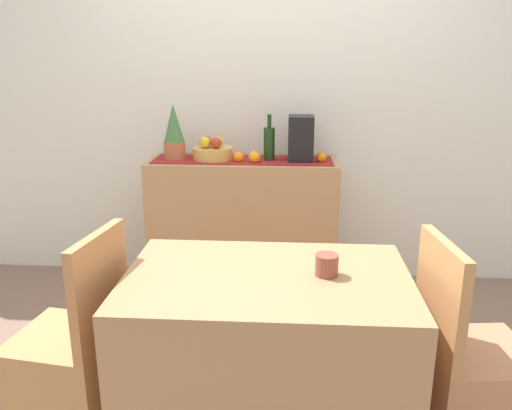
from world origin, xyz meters
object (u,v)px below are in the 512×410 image
object	(u,v)px
wine_bottle	(269,143)
coffee_maker	(301,139)
potted_plant	(174,133)
dining_table	(267,359)
chair_by_corner	(470,390)
sideboard_console	(243,225)
chair_near_window	(73,374)
fruit_bowl	(213,153)
coffee_cup	(327,265)

from	to	relation	value
wine_bottle	coffee_maker	xyz separation A→B (m)	(0.20, 0.00, 0.03)
potted_plant	dining_table	distance (m)	1.76
coffee_maker	dining_table	distance (m)	1.62
dining_table	chair_by_corner	bearing A→B (deg)	-0.13
potted_plant	chair_by_corner	bearing A→B (deg)	-44.74
sideboard_console	coffee_maker	size ratio (longest dim) A/B	4.25
potted_plant	chair_by_corner	world-z (taller)	potted_plant
chair_by_corner	sideboard_console	bearing A→B (deg)	125.25
potted_plant	chair_by_corner	size ratio (longest dim) A/B	0.40
wine_bottle	dining_table	size ratio (longest dim) A/B	0.27
dining_table	chair_near_window	bearing A→B (deg)	-179.83
coffee_maker	chair_near_window	size ratio (longest dim) A/B	0.32
potted_plant	chair_near_window	xyz separation A→B (m)	(-0.14, -1.48, -0.79)
sideboard_console	coffee_maker	world-z (taller)	coffee_maker
fruit_bowl	wine_bottle	bearing A→B (deg)	0.00
coffee_cup	coffee_maker	bearing A→B (deg)	93.23
chair_near_window	wine_bottle	bearing A→B (deg)	62.82
wine_bottle	coffee_cup	xyz separation A→B (m)	(0.28, -1.45, -0.22)
sideboard_console	coffee_maker	xyz separation A→B (m)	(0.37, 0.00, 0.59)
chair_by_corner	dining_table	bearing A→B (deg)	179.87
coffee_cup	chair_by_corner	size ratio (longest dim) A/B	0.10
dining_table	sideboard_console	bearing A→B (deg)	98.79
sideboard_console	chair_near_window	distance (m)	1.60
wine_bottle	coffee_maker	size ratio (longest dim) A/B	1.03
fruit_bowl	potted_plant	bearing A→B (deg)	180.00
coffee_maker	coffee_cup	distance (m)	1.48
potted_plant	chair_near_window	world-z (taller)	potted_plant
coffee_maker	dining_table	xyz separation A→B (m)	(-0.14, -1.47, -0.66)
wine_bottle	chair_near_window	distance (m)	1.81
fruit_bowl	dining_table	distance (m)	1.63
potted_plant	dining_table	xyz separation A→B (m)	(0.67, -1.47, -0.69)
chair_by_corner	fruit_bowl	bearing A→B (deg)	130.01
wine_bottle	dining_table	bearing A→B (deg)	-87.78
coffee_maker	coffee_cup	world-z (taller)	coffee_maker
potted_plant	dining_table	world-z (taller)	potted_plant
potted_plant	coffee_cup	bearing A→B (deg)	-58.25
dining_table	chair_by_corner	xyz separation A→B (m)	(0.81, -0.00, -0.10)
wine_bottle	chair_near_window	world-z (taller)	wine_bottle
coffee_cup	chair_by_corner	world-z (taller)	chair_by_corner
sideboard_console	potted_plant	bearing A→B (deg)	180.00
fruit_bowl	coffee_maker	distance (m)	0.58
coffee_cup	chair_by_corner	bearing A→B (deg)	-1.92
potted_plant	coffee_cup	size ratio (longest dim) A/B	4.02
dining_table	chair_by_corner	distance (m)	0.82
potted_plant	dining_table	size ratio (longest dim) A/B	0.32
fruit_bowl	dining_table	world-z (taller)	fruit_bowl
fruit_bowl	potted_plant	distance (m)	0.28
fruit_bowl	wine_bottle	xyz separation A→B (m)	(0.37, 0.00, 0.07)
sideboard_console	potted_plant	distance (m)	0.76
sideboard_console	fruit_bowl	world-z (taller)	fruit_bowl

